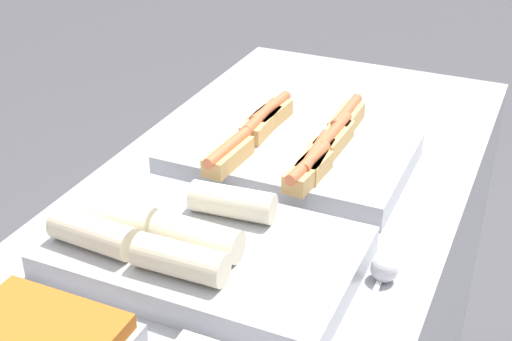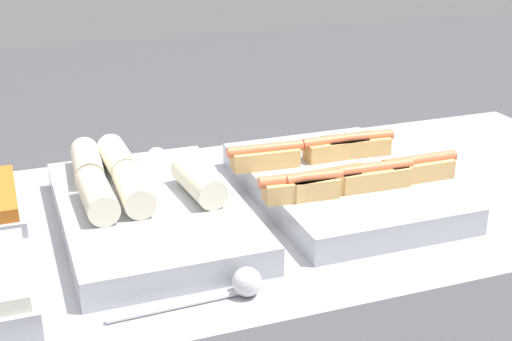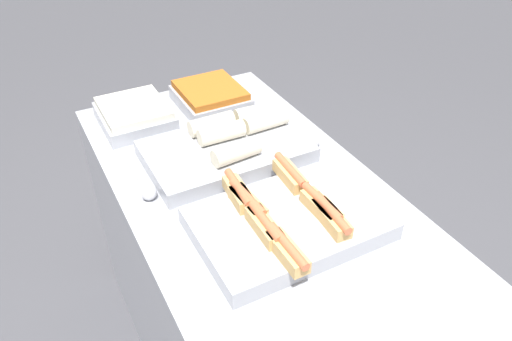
{
  "view_description": "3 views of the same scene",
  "coord_description": "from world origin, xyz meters",
  "px_view_note": "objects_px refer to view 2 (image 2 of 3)",
  "views": [
    {
      "loc": [
        -1.09,
        -0.47,
        1.63
      ],
      "look_at": [
        -0.05,
        0.0,
        0.99
      ],
      "focal_mm": 50.0,
      "sensor_mm": 36.0,
      "label": 1
    },
    {
      "loc": [
        -0.47,
        -1.15,
        1.48
      ],
      "look_at": [
        -0.05,
        0.0,
        0.99
      ],
      "focal_mm": 50.0,
      "sensor_mm": 36.0,
      "label": 2
    },
    {
      "loc": [
        0.94,
        -0.53,
        1.8
      ],
      "look_at": [
        -0.05,
        0.0,
        0.99
      ],
      "focal_mm": 35.0,
      "sensor_mm": 36.0,
      "label": 3
    }
  ],
  "objects_px": {
    "tray_hotdogs": "(340,181)",
    "tray_wraps": "(146,205)",
    "serving_spoon_far": "(149,160)",
    "serving_spoon_near": "(234,286)"
  },
  "relations": [
    {
      "from": "tray_hotdogs",
      "to": "serving_spoon_near",
      "type": "distance_m",
      "value": 0.42
    },
    {
      "from": "tray_wraps",
      "to": "serving_spoon_far",
      "type": "relative_size",
      "value": 2.31
    },
    {
      "from": "serving_spoon_near",
      "to": "serving_spoon_far",
      "type": "bearing_deg",
      "value": 90.68
    },
    {
      "from": "tray_wraps",
      "to": "tray_hotdogs",
      "type": "bearing_deg",
      "value": -2.33
    },
    {
      "from": "tray_hotdogs",
      "to": "serving_spoon_far",
      "type": "relative_size",
      "value": 2.23
    },
    {
      "from": "tray_wraps",
      "to": "serving_spoon_far",
      "type": "distance_m",
      "value": 0.27
    },
    {
      "from": "tray_hotdogs",
      "to": "tray_wraps",
      "type": "relative_size",
      "value": 0.97
    },
    {
      "from": "serving_spoon_near",
      "to": "serving_spoon_far",
      "type": "xyz_separation_m",
      "value": [
        -0.01,
        0.56,
        0.0
      ]
    },
    {
      "from": "tray_hotdogs",
      "to": "serving_spoon_far",
      "type": "distance_m",
      "value": 0.43
    },
    {
      "from": "tray_wraps",
      "to": "serving_spoon_near",
      "type": "xyz_separation_m",
      "value": [
        0.07,
        -0.29,
        -0.02
      ]
    }
  ]
}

